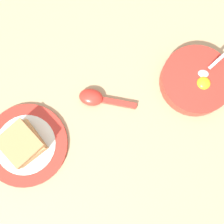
# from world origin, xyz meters

# --- Properties ---
(ground_plane) EXTENTS (3.00, 3.00, 0.00)m
(ground_plane) POSITION_xyz_m (0.00, 0.00, 0.00)
(ground_plane) COLOR tan
(egg_bowl) EXTENTS (0.17, 0.17, 0.07)m
(egg_bowl) POSITION_xyz_m (-0.19, -0.05, 0.02)
(egg_bowl) COLOR red
(egg_bowl) RESTS_ON ground_plane
(toast_plate) EXTENTS (0.20, 0.20, 0.01)m
(toast_plate) POSITION_xyz_m (0.19, 0.17, 0.01)
(toast_plate) COLOR red
(toast_plate) RESTS_ON ground_plane
(toast_sandwich) EXTENTS (0.11, 0.11, 0.05)m
(toast_sandwich) POSITION_xyz_m (0.19, 0.17, 0.04)
(toast_sandwich) COLOR tan
(toast_sandwich) RESTS_ON toast_plate
(soup_spoon) EXTENTS (0.14, 0.04, 0.03)m
(soup_spoon) POSITION_xyz_m (0.05, 0.03, 0.01)
(soup_spoon) COLOR red
(soup_spoon) RESTS_ON ground_plane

